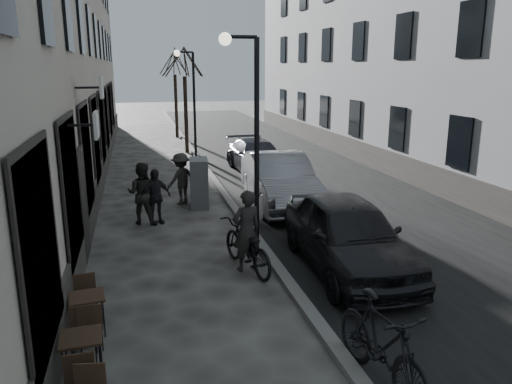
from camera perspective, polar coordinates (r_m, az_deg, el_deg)
name	(u,v)px	position (r m, az deg, el deg)	size (l,w,h in m)	color
road	(287,167)	(22.41, 3.60, 2.86)	(7.30, 60.00, 0.00)	black
kerb	(206,170)	(21.62, -5.69, 2.55)	(0.25, 60.00, 0.12)	slate
streetlamp_near	(249,122)	(11.34, -0.76, 7.98)	(0.90, 0.28, 5.09)	black
streetlamp_far	(190,94)	(23.16, -7.52, 11.01)	(0.90, 0.28, 5.09)	black
tree_near	(184,61)	(26.12, -8.22, 14.63)	(2.40, 2.40, 5.70)	black
tree_far	(174,62)	(32.09, -9.31, 14.48)	(2.40, 2.40, 5.70)	black
bistro_set_b	(82,353)	(7.83, -19.22, -17.03)	(0.60, 1.42, 0.83)	#301E15
bistro_set_c	(88,311)	(9.02, -18.67, -12.71)	(0.63, 1.41, 0.81)	#301E15
utility_cabinet	(199,183)	(16.01, -6.53, 1.05)	(0.57, 1.03, 1.55)	#5C5C5E
bicycle	(247,246)	(11.00, -1.09, -6.19)	(0.74, 2.11, 1.11)	black
cyclist_rider	(246,231)	(10.89, -1.10, -4.45)	(0.66, 0.43, 1.82)	black
pedestrian_near	(142,193)	(14.51, -12.89, -0.13)	(0.86, 0.67, 1.78)	#282622
pedestrian_mid	(181,179)	(16.36, -8.54, 1.51)	(1.09, 0.63, 1.69)	#2E2C28
pedestrian_far	(155,197)	(14.40, -11.46, -0.52)	(0.94, 0.39, 1.60)	black
car_near	(348,234)	(11.14, 10.44, -4.76)	(1.92, 4.78, 1.63)	black
car_mid	(280,180)	(16.04, 2.71, 1.36)	(1.76, 5.05, 1.66)	gray
car_far	(257,156)	(21.28, 0.13, 4.12)	(1.88, 4.63, 1.35)	#33343D
moped	(382,345)	(7.38, 14.21, -16.61)	(0.62, 2.19, 1.32)	black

